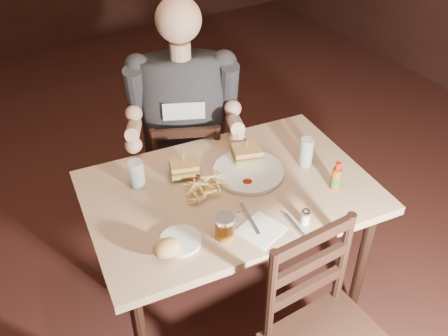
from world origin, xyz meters
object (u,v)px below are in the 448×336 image
syrup_dispenser (225,227)px  chair_far (187,175)px  hot_sauce (336,176)px  dinner_plate (248,172)px  diner (183,99)px  glass_left (137,174)px  glass_right (306,152)px  main_table (230,203)px  side_plate (181,242)px

syrup_dispenser → chair_far: bearing=79.8°
hot_sauce → dinner_plate: bearing=134.9°
dinner_plate → hot_sauce: (0.27, -0.27, 0.06)m
diner → glass_left: diner is taller
hot_sauce → glass_right: bearing=92.0°
chair_far → syrup_dispenser: syrup_dispenser is taller
glass_right → hot_sauce: size_ratio=1.03×
hot_sauce → glass_left: bearing=148.5°
chair_far → syrup_dispenser: 0.95m
dinner_plate → glass_right: (0.26, -0.07, 0.06)m
main_table → side_plate: (-0.33, -0.18, 0.09)m
main_table → glass_right: size_ratio=9.35×
chair_far → glass_right: size_ratio=6.03×
dinner_plate → syrup_dispenser: bearing=-135.5°
main_table → hot_sauce: size_ratio=9.66×
diner → hot_sauce: size_ratio=7.34×
diner → dinner_plate: 0.52m
syrup_dispenser → main_table: bearing=61.3°
dinner_plate → syrup_dispenser: (-0.29, -0.29, 0.04)m
glass_right → chair_far: bearing=116.9°
diner → hot_sauce: diner is taller
main_table → syrup_dispenser: (-0.17, -0.24, 0.13)m
glass_right → syrup_dispenser: size_ratio=1.38×
diner → chair_far: bearing=90.0°
main_table → diner: size_ratio=1.32×
main_table → hot_sauce: hot_sauce is taller
dinner_plate → syrup_dispenser: 0.41m
dinner_plate → glass_left: (-0.46, 0.18, 0.05)m
side_plate → chair_far: bearing=62.5°
main_table → dinner_plate: size_ratio=4.21×
chair_far → glass_right: glass_right is taller
dinner_plate → hot_sauce: 0.39m
chair_far → glass_left: size_ratio=6.74×
chair_far → glass_left: glass_left is taller
main_table → side_plate: size_ratio=8.23×
diner → syrup_dispenser: 0.82m
main_table → chair_far: size_ratio=1.55×
hot_sauce → syrup_dispenser: size_ratio=1.34×
diner → side_plate: size_ratio=6.25×
main_table → glass_right: (0.39, -0.02, 0.15)m
chair_far → syrup_dispenser: (-0.24, -0.83, 0.40)m
dinner_plate → glass_right: 0.28m
diner → hot_sauce: bearing=-41.9°
dinner_plate → glass_left: size_ratio=2.48×
glass_right → syrup_dispenser: (-0.55, -0.21, -0.02)m
hot_sauce → side_plate: size_ratio=0.85×
glass_left → hot_sauce: (0.73, -0.45, 0.01)m
dinner_plate → hot_sauce: size_ratio=2.29×
chair_far → dinner_plate: size_ratio=2.71×
glass_right → hot_sauce: (0.01, -0.20, -0.00)m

